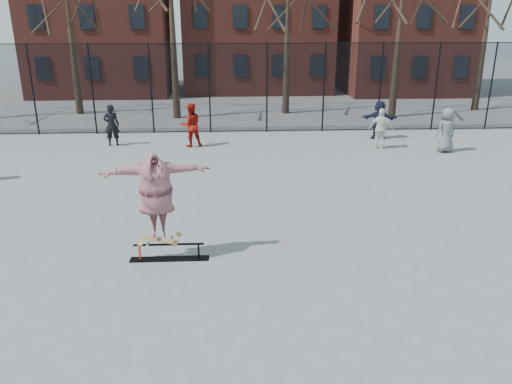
{
  "coord_description": "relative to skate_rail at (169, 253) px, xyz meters",
  "views": [
    {
      "loc": [
        -0.48,
        -9.76,
        5.16
      ],
      "look_at": [
        0.1,
        1.5,
        1.13
      ],
      "focal_mm": 35.0,
      "sensor_mm": 36.0,
      "label": 1
    }
  ],
  "objects": [
    {
      "name": "bystander_white",
      "position": [
        7.46,
        9.38,
        0.67
      ],
      "size": [
        1.04,
        0.74,
        1.63
      ],
      "primitive_type": "imported",
      "rotation": [
        0.0,
        0.0,
        2.74
      ],
      "color": "silver",
      "rests_on": "ground"
    },
    {
      "name": "bystander_extra",
      "position": [
        9.87,
        8.72,
        0.73
      ],
      "size": [
        0.97,
        0.76,
        1.75
      ],
      "primitive_type": "imported",
      "rotation": [
        0.0,
        0.0,
        3.41
      ],
      "color": "slate",
      "rests_on": "ground"
    },
    {
      "name": "ground",
      "position": [
        1.89,
        -0.31,
        -0.15
      ],
      "size": [
        100.0,
        100.0,
        0.0
      ],
      "primitive_type": "plane",
      "color": "slate"
    },
    {
      "name": "skater",
      "position": [
        -0.19,
        -0.0,
        1.28
      ],
      "size": [
        2.39,
        0.98,
        1.88
      ],
      "primitive_type": "imported",
      "rotation": [
        0.0,
        0.0,
        0.15
      ],
      "color": "#3B3586",
      "rests_on": "skateboard"
    },
    {
      "name": "bystander_black",
      "position": [
        -3.48,
        10.46,
        0.71
      ],
      "size": [
        0.68,
        0.5,
        1.72
      ],
      "primitive_type": "imported",
      "rotation": [
        0.0,
        0.0,
        3.3
      ],
      "color": "black",
      "rests_on": "ground"
    },
    {
      "name": "skateboard",
      "position": [
        -0.19,
        -0.0,
        0.29
      ],
      "size": [
        0.84,
        0.2,
        0.1
      ],
      "primitive_type": null,
      "color": "#A57642",
      "rests_on": "skate_rail"
    },
    {
      "name": "bystander_red",
      "position": [
        -0.21,
        10.15,
        0.74
      ],
      "size": [
        1.01,
        0.88,
        1.78
      ],
      "primitive_type": "imported",
      "rotation": [
        0.0,
        0.0,
        3.41
      ],
      "color": "#9A140D",
      "rests_on": "ground"
    },
    {
      "name": "rowhouses",
      "position": [
        2.61,
        25.69,
        5.91
      ],
      "size": [
        29.0,
        7.0,
        13.0
      ],
      "color": "maroon",
      "rests_on": "ground"
    },
    {
      "name": "skate_rail",
      "position": [
        0.0,
        0.0,
        0.0
      ],
      "size": [
        1.76,
        0.27,
        0.39
      ],
      "color": "black",
      "rests_on": "ground"
    },
    {
      "name": "bystander_navy",
      "position": [
        7.87,
        11.07,
        0.69
      ],
      "size": [
        1.63,
        0.84,
        1.68
      ],
      "primitive_type": "imported",
      "rotation": [
        0.0,
        0.0,
        2.91
      ],
      "color": "#181B31",
      "rests_on": "ground"
    },
    {
      "name": "fence",
      "position": [
        1.88,
        12.69,
        1.9
      ],
      "size": [
        34.03,
        0.07,
        4.0
      ],
      "color": "black",
      "rests_on": "ground"
    }
  ]
}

